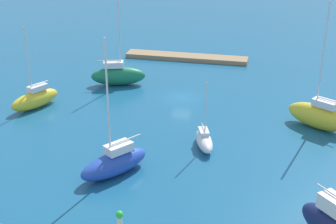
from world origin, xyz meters
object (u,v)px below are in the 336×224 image
object	(u,v)px
pier_dock	(186,57)
sailboat_blue_west_end	(115,162)
sailboat_green_far_south	(118,75)
sailboat_white_outer_mooring	(204,140)
sailboat_yellow_by_breakwater	(319,115)
sailboat_yellow_off_beacon	(35,99)

from	to	relation	value
pier_dock	sailboat_blue_west_end	xyz separation A→B (m)	(-0.06, 38.35, 0.99)
pier_dock	sailboat_green_far_south	size ratio (longest dim) A/B	1.58
sailboat_white_outer_mooring	sailboat_yellow_by_breakwater	xyz separation A→B (m)	(-12.35, -7.86, 0.75)
sailboat_white_outer_mooring	pier_dock	bearing A→B (deg)	175.09
pier_dock	sailboat_yellow_off_beacon	xyz separation A→B (m)	(15.19, 24.61, 0.92)
sailboat_green_far_south	sailboat_yellow_by_breakwater	size ratio (longest dim) A/B	0.85
pier_dock	sailboat_yellow_by_breakwater	xyz separation A→B (m)	(-20.14, 22.89, 1.26)
sailboat_yellow_off_beacon	sailboat_yellow_by_breakwater	size ratio (longest dim) A/B	0.72
sailboat_green_far_south	sailboat_white_outer_mooring	bearing A→B (deg)	-64.41
sailboat_green_far_south	sailboat_blue_west_end	bearing A→B (deg)	-89.79
sailboat_yellow_by_breakwater	sailboat_yellow_off_beacon	bearing A→B (deg)	34.04
pier_dock	sailboat_green_far_south	distance (m)	16.03
sailboat_green_far_south	sailboat_yellow_by_breakwater	world-z (taller)	sailboat_yellow_by_breakwater
sailboat_green_far_south	sailboat_blue_west_end	size ratio (longest dim) A/B	0.92
sailboat_blue_west_end	sailboat_white_outer_mooring	bearing A→B (deg)	170.43
sailboat_white_outer_mooring	sailboat_yellow_off_beacon	bearing A→B (deg)	-124.08
pier_dock	sailboat_yellow_by_breakwater	size ratio (longest dim) A/B	1.35
sailboat_white_outer_mooring	sailboat_blue_west_end	world-z (taller)	sailboat_blue_west_end
sailboat_green_far_south	sailboat_white_outer_mooring	xyz separation A→B (m)	(-15.16, 16.56, -0.65)
sailboat_blue_west_end	pier_dock	bearing A→B (deg)	-143.98
sailboat_yellow_off_beacon	sailboat_green_far_south	distance (m)	13.04
sailboat_green_far_south	sailboat_yellow_off_beacon	bearing A→B (deg)	-143.78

